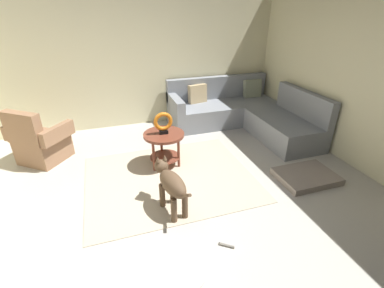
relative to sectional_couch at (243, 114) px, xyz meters
The scene contains 11 objects.
ground_plane 2.85m from the sectional_couch, 134.48° to the right, with size 6.00×6.00×0.10m, color #B7B2A8.
wall_back 2.43m from the sectional_couch, 155.18° to the left, with size 6.00×0.12×2.70m, color beige.
area_rug 2.28m from the sectional_couch, 144.24° to the right, with size 2.30×1.90×0.01m, color #BCAD93.
sectional_couch is the anchor object (origin of this frame).
armchair 3.61m from the sectional_couch, behind, with size 1.00×0.96×0.88m.
side_table 2.05m from the sectional_couch, 152.28° to the right, with size 0.60×0.60×0.54m.
torus_sculpture 2.09m from the sectional_couch, 152.28° to the right, with size 0.28×0.08×0.33m.
dog_bed_mat 1.96m from the sectional_couch, 90.16° to the right, with size 0.80×0.60×0.09m, color gray.
dog 2.80m from the sectional_couch, 134.89° to the right, with size 0.32×0.84×0.63m.
dog_toy_rope 3.14m from the sectional_couch, 120.16° to the right, with size 0.05×0.05×0.15m, color silver.
dog_toy_bone 3.66m from the sectional_couch, 122.37° to the right, with size 0.18×0.06×0.06m, color silver.
Camera 1 is at (-0.58, -2.52, 2.22)m, focal length 25.86 mm.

